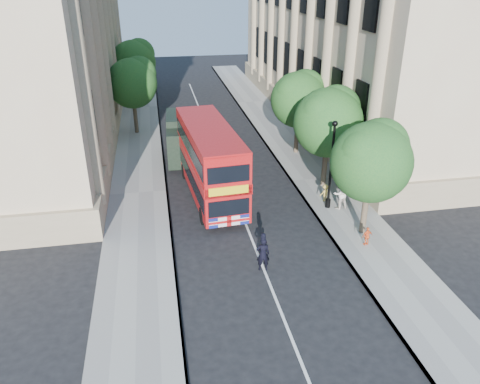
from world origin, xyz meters
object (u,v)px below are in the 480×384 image
lamp_post (331,169)px  box_van (184,139)px  police_constable (263,254)px  double_decker_bus (210,160)px  woman_pedestrian (340,194)px

lamp_post → box_van: size_ratio=0.91×
police_constable → double_decker_bus: bearing=-75.6°
lamp_post → police_constable: size_ratio=3.08×
double_decker_bus → box_van: size_ratio=1.67×
box_van → woman_pedestrian: (8.13, -9.47, -0.53)m
double_decker_bus → box_van: bearing=95.4°
lamp_post → woman_pedestrian: 1.62m
box_van → police_constable: box_van is taller
double_decker_bus → woman_pedestrian: double_decker_bus is taller
double_decker_bus → police_constable: size_ratio=5.67×
double_decker_bus → woman_pedestrian: size_ratio=5.22×
police_constable → woman_pedestrian: size_ratio=0.92×
double_decker_bus → police_constable: 8.39m
woman_pedestrian → double_decker_bus: bearing=-34.4°
lamp_post → woman_pedestrian: size_ratio=2.84×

